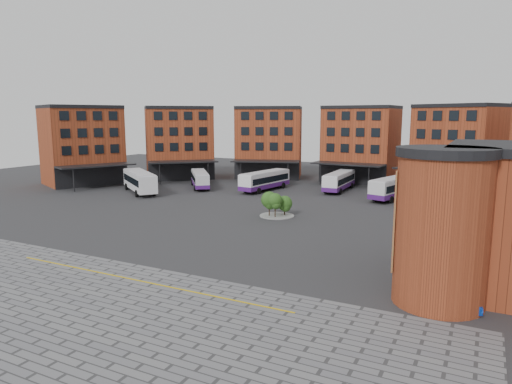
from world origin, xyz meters
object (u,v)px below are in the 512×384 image
at_px(bus_f, 479,198).
at_px(tree_island, 276,203).
at_px(bus_a, 140,180).
at_px(blue_car, 451,301).
at_px(bus_b, 200,179).
at_px(bus_d, 339,181).
at_px(bus_c, 265,180).
at_px(bus_e, 395,187).

bearing_deg(bus_f, tree_island, -107.28).
xyz_separation_m(bus_a, blue_car, (49.84, -27.11, -1.47)).
relative_size(bus_a, bus_b, 1.22).
bearing_deg(tree_island, bus_f, 33.33).
height_order(bus_b, bus_d, bus_d).
distance_m(bus_c, blue_car, 50.26).
bearing_deg(bus_e, bus_c, -159.41).
distance_m(bus_e, bus_f, 12.70).
distance_m(bus_a, bus_e, 41.18).
xyz_separation_m(bus_a, bus_f, (50.76, 8.43, -0.21)).
relative_size(bus_d, bus_e, 0.92).
distance_m(bus_c, bus_d, 12.67).
distance_m(bus_b, bus_e, 33.26).
xyz_separation_m(tree_island, bus_a, (-27.92, 6.59, 0.33)).
bearing_deg(tree_island, bus_b, 144.63).
xyz_separation_m(bus_b, bus_c, (11.63, 2.51, 0.19)).
height_order(tree_island, bus_b, tree_island).
bearing_deg(tree_island, bus_e, 60.79).
bearing_deg(bus_a, bus_f, -44.21).
bearing_deg(bus_a, blue_car, -82.18).
bearing_deg(bus_f, bus_b, -141.29).
bearing_deg(bus_d, bus_a, -150.50).
relative_size(bus_a, bus_e, 0.96).
height_order(tree_island, bus_c, bus_c).
distance_m(bus_b, bus_d, 24.39).
bearing_deg(blue_car, bus_d, 24.30).
height_order(tree_island, bus_f, bus_f).
relative_size(tree_island, bus_b, 0.46).
distance_m(bus_a, bus_d, 33.64).
bearing_deg(tree_island, bus_d, 87.18).
xyz_separation_m(bus_d, blue_car, (20.77, -44.02, -1.09)).
xyz_separation_m(bus_b, bus_e, (32.98, 4.27, 0.24)).
bearing_deg(bus_c, bus_d, 34.37).
xyz_separation_m(tree_island, bus_d, (1.16, 23.50, -0.05)).
xyz_separation_m(bus_c, bus_e, (21.36, 1.76, 0.04)).
bearing_deg(tree_island, bus_a, 166.71).
relative_size(bus_a, blue_car, 3.08).
height_order(bus_a, blue_car, bus_a).
xyz_separation_m(bus_d, bus_e, (9.92, -3.69, 0.11)).
distance_m(bus_f, blue_car, 35.57).
xyz_separation_m(bus_a, bus_b, (6.02, 8.95, -0.51)).
bearing_deg(bus_e, bus_f, -6.31).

